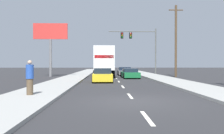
% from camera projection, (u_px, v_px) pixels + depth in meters
% --- Properties ---
extents(ground_plane, '(140.00, 140.00, 0.00)m').
position_uv_depth(ground_plane, '(114.00, 75.00, 35.60)').
color(ground_plane, '#2B2B2D').
extents(sidewalk_right, '(2.98, 80.00, 0.14)m').
position_uv_depth(sidewalk_right, '(154.00, 76.00, 30.75)').
color(sidewalk_right, '#9E9E99').
rests_on(sidewalk_right, ground_plane).
extents(sidewalk_left, '(2.98, 80.00, 0.14)m').
position_uv_depth(sidewalk_left, '(76.00, 76.00, 30.45)').
color(sidewalk_left, '#9E9E99').
rests_on(sidewalk_left, ground_plane).
extents(lane_markings, '(0.14, 62.00, 0.01)m').
position_uv_depth(lane_markings, '(115.00, 76.00, 32.34)').
color(lane_markings, silver).
rests_on(lane_markings, ground_plane).
extents(box_truck, '(2.72, 8.85, 3.76)m').
position_uv_depth(box_truck, '(104.00, 60.00, 30.59)').
color(box_truck, white).
rests_on(box_truck, ground_plane).
extents(car_yellow, '(1.90, 4.32, 1.28)m').
position_uv_depth(car_yellow, '(103.00, 75.00, 22.26)').
color(car_yellow, yellow).
rests_on(car_yellow, ground_plane).
extents(car_gray, '(2.02, 4.22, 1.21)m').
position_uv_depth(car_gray, '(124.00, 72.00, 34.89)').
color(car_gray, slate).
rests_on(car_gray, ground_plane).
extents(car_green, '(2.05, 4.43, 1.14)m').
position_uv_depth(car_green, '(130.00, 74.00, 27.96)').
color(car_green, '#196B38').
rests_on(car_green, ground_plane).
extents(traffic_signal_mast, '(7.72, 0.69, 7.38)m').
position_uv_depth(traffic_signal_mast, '(137.00, 40.00, 38.01)').
color(traffic_signal_mast, '#595B56').
rests_on(traffic_signal_mast, ground_plane).
extents(utility_pole_mid, '(1.80, 0.28, 9.10)m').
position_uv_depth(utility_pole_mid, '(176.00, 40.00, 29.93)').
color(utility_pole_mid, brown).
rests_on(utility_pole_mid, ground_plane).
extents(roadside_billboard, '(4.49, 0.36, 7.03)m').
position_uv_depth(roadside_billboard, '(50.00, 38.00, 31.15)').
color(roadside_billboard, slate).
rests_on(roadside_billboard, ground_plane).
extents(pedestrian_near_corner, '(0.38, 0.38, 1.73)m').
position_uv_depth(pedestrian_near_corner, '(30.00, 78.00, 11.76)').
color(pedestrian_near_corner, brown).
rests_on(pedestrian_near_corner, sidewalk_left).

